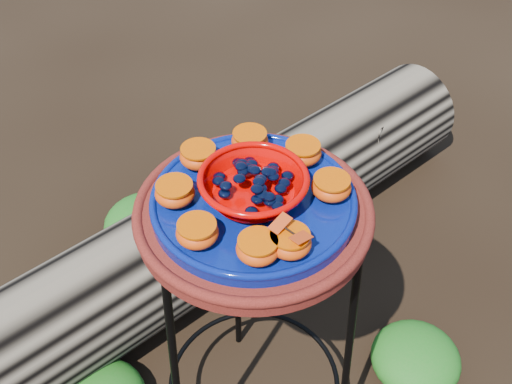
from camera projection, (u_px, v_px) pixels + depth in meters
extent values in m
cylinder|color=#47110B|center=(254.00, 215.00, 1.14)|extent=(0.42, 0.42, 0.03)
cylinder|color=#020C4A|center=(253.00, 203.00, 1.12)|extent=(0.36, 0.36, 0.02)
ellipsoid|color=#D03600|center=(290.00, 242.00, 1.01)|extent=(0.07, 0.07, 0.04)
ellipsoid|color=#D03600|center=(331.00, 187.00, 1.10)|extent=(0.07, 0.07, 0.04)
ellipsoid|color=#D03600|center=(303.00, 153.00, 1.17)|extent=(0.07, 0.07, 0.04)
ellipsoid|color=#D03600|center=(250.00, 141.00, 1.20)|extent=(0.07, 0.07, 0.04)
ellipsoid|color=#D03600|center=(199.00, 156.00, 1.16)|extent=(0.07, 0.07, 0.04)
ellipsoid|color=#D03600|center=(175.00, 193.00, 1.09)|extent=(0.07, 0.07, 0.04)
ellipsoid|color=#D03600|center=(197.00, 233.00, 1.03)|extent=(0.07, 0.07, 0.04)
ellipsoid|color=#D03600|center=(258.00, 249.00, 1.00)|extent=(0.07, 0.07, 0.04)
ellipsoid|color=#1A6815|center=(416.00, 358.00, 1.68)|extent=(0.24, 0.24, 0.12)
ellipsoid|color=#1A6815|center=(146.00, 223.00, 2.03)|extent=(0.27, 0.27, 0.13)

